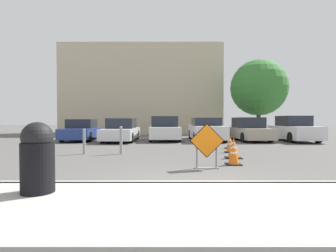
{
  "coord_description": "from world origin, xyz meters",
  "views": [
    {
      "loc": [
        -0.42,
        -5.08,
        1.36
      ],
      "look_at": [
        -0.4,
        11.56,
        0.94
      ],
      "focal_mm": 28.0,
      "sensor_mm": 36.0,
      "label": 1
    }
  ],
  "objects_px": {
    "traffic_cone_second": "(233,148)",
    "traffic_cone_fourth": "(230,142)",
    "bollard_second": "(84,141)",
    "traffic_cone_third": "(230,144)",
    "traffic_cone_nearest": "(233,153)",
    "trash_bin": "(37,157)",
    "road_closed_sign": "(207,145)",
    "parked_car_nearest": "(81,131)",
    "parked_car_fifth": "(248,130)",
    "parked_car_sixth": "(293,130)",
    "bollard_nearest": "(121,139)",
    "parked_car_third": "(164,129)",
    "parked_car_second": "(121,131)",
    "parked_car_fourth": "(206,130)"
  },
  "relations": [
    {
      "from": "parked_car_fifth",
      "to": "traffic_cone_second",
      "type": "bearing_deg",
      "value": 65.83
    },
    {
      "from": "road_closed_sign",
      "to": "traffic_cone_third",
      "type": "xyz_separation_m",
      "value": [
        1.48,
        3.53,
        -0.32
      ]
    },
    {
      "from": "traffic_cone_third",
      "to": "bollard_second",
      "type": "bearing_deg",
      "value": -175.19
    },
    {
      "from": "bollard_second",
      "to": "trash_bin",
      "type": "bearing_deg",
      "value": -79.26
    },
    {
      "from": "parked_car_second",
      "to": "parked_car_fifth",
      "type": "xyz_separation_m",
      "value": [
        8.08,
        0.32,
        0.02
      ]
    },
    {
      "from": "parked_car_fourth",
      "to": "parked_car_sixth",
      "type": "xyz_separation_m",
      "value": [
        5.39,
        -0.63,
        0.03
      ]
    },
    {
      "from": "bollard_nearest",
      "to": "parked_car_third",
      "type": "bearing_deg",
      "value": 76.67
    },
    {
      "from": "parked_car_third",
      "to": "bollard_nearest",
      "type": "height_order",
      "value": "parked_car_third"
    },
    {
      "from": "parked_car_sixth",
      "to": "bollard_second",
      "type": "relative_size",
      "value": 4.15
    },
    {
      "from": "parked_car_second",
      "to": "parked_car_third",
      "type": "relative_size",
      "value": 1.09
    },
    {
      "from": "bollard_nearest",
      "to": "bollard_second",
      "type": "height_order",
      "value": "bollard_nearest"
    },
    {
      "from": "traffic_cone_second",
      "to": "parked_car_nearest",
      "type": "relative_size",
      "value": 0.16
    },
    {
      "from": "parked_car_fifth",
      "to": "traffic_cone_fourth",
      "type": "bearing_deg",
      "value": 60.07
    },
    {
      "from": "traffic_cone_second",
      "to": "parked_car_fourth",
      "type": "xyz_separation_m",
      "value": [
        0.17,
        7.82,
        0.34
      ]
    },
    {
      "from": "parked_car_nearest",
      "to": "bollard_nearest",
      "type": "height_order",
      "value": "parked_car_nearest"
    },
    {
      "from": "bollard_second",
      "to": "road_closed_sign",
      "type": "bearing_deg",
      "value": -34.94
    },
    {
      "from": "parked_car_second",
      "to": "bollard_second",
      "type": "relative_size",
      "value": 4.71
    },
    {
      "from": "parked_car_fourth",
      "to": "bollard_second",
      "type": "bearing_deg",
      "value": 48.63
    },
    {
      "from": "bollard_second",
      "to": "traffic_cone_third",
      "type": "bearing_deg",
      "value": 4.81
    },
    {
      "from": "bollard_second",
      "to": "traffic_cone_second",
      "type": "bearing_deg",
      "value": -10.93
    },
    {
      "from": "traffic_cone_third",
      "to": "parked_car_sixth",
      "type": "distance_m",
      "value": 7.74
    },
    {
      "from": "traffic_cone_fourth",
      "to": "bollard_second",
      "type": "relative_size",
      "value": 0.62
    },
    {
      "from": "road_closed_sign",
      "to": "bollard_nearest",
      "type": "relative_size",
      "value": 1.15
    },
    {
      "from": "bollard_second",
      "to": "parked_car_nearest",
      "type": "bearing_deg",
      "value": 109.0
    },
    {
      "from": "parked_car_third",
      "to": "bollard_nearest",
      "type": "distance_m",
      "value": 6.99
    },
    {
      "from": "parked_car_nearest",
      "to": "bollard_second",
      "type": "height_order",
      "value": "parked_car_nearest"
    },
    {
      "from": "parked_car_nearest",
      "to": "parked_car_fifth",
      "type": "bearing_deg",
      "value": 175.11
    },
    {
      "from": "parked_car_second",
      "to": "trash_bin",
      "type": "xyz_separation_m",
      "value": [
        0.75,
        -12.1,
        0.08
      ]
    },
    {
      "from": "parked_car_fifth",
      "to": "bollard_nearest",
      "type": "height_order",
      "value": "parked_car_fifth"
    },
    {
      "from": "parked_car_second",
      "to": "bollard_nearest",
      "type": "xyz_separation_m",
      "value": [
        1.08,
        -6.21,
        -0.08
      ]
    },
    {
      "from": "road_closed_sign",
      "to": "traffic_cone_nearest",
      "type": "height_order",
      "value": "road_closed_sign"
    },
    {
      "from": "bollard_second",
      "to": "parked_car_fifth",
      "type": "bearing_deg",
      "value": 37.73
    },
    {
      "from": "traffic_cone_fourth",
      "to": "bollard_nearest",
      "type": "xyz_separation_m",
      "value": [
        -4.73,
        -1.96,
        0.27
      ]
    },
    {
      "from": "traffic_cone_nearest",
      "to": "trash_bin",
      "type": "xyz_separation_m",
      "value": [
        -4.14,
        -3.48,
        0.39
      ]
    },
    {
      "from": "traffic_cone_third",
      "to": "parked_car_nearest",
      "type": "height_order",
      "value": "parked_car_nearest"
    },
    {
      "from": "traffic_cone_third",
      "to": "trash_bin",
      "type": "xyz_separation_m",
      "value": [
        -4.72,
        -6.38,
        0.4
      ]
    },
    {
      "from": "road_closed_sign",
      "to": "traffic_cone_fourth",
      "type": "bearing_deg",
      "value": 69.95
    },
    {
      "from": "traffic_cone_nearest",
      "to": "bollard_nearest",
      "type": "relative_size",
      "value": 0.66
    },
    {
      "from": "parked_car_sixth",
      "to": "trash_bin",
      "type": "relative_size",
      "value": 3.52
    },
    {
      "from": "parked_car_sixth",
      "to": "bollard_nearest",
      "type": "bearing_deg",
      "value": 31.82
    },
    {
      "from": "traffic_cone_second",
      "to": "bollard_second",
      "type": "height_order",
      "value": "bollard_second"
    },
    {
      "from": "parked_car_fifth",
      "to": "parked_car_sixth",
      "type": "relative_size",
      "value": 1.08
    },
    {
      "from": "traffic_cone_second",
      "to": "traffic_cone_fourth",
      "type": "bearing_deg",
      "value": 78.9
    },
    {
      "from": "bollard_nearest",
      "to": "parked_car_second",
      "type": "bearing_deg",
      "value": 99.89
    },
    {
      "from": "traffic_cone_fourth",
      "to": "parked_car_fifth",
      "type": "distance_m",
      "value": 5.12
    },
    {
      "from": "traffic_cone_third",
      "to": "parked_car_sixth",
      "type": "height_order",
      "value": "parked_car_sixth"
    },
    {
      "from": "traffic_cone_second",
      "to": "parked_car_fifth",
      "type": "bearing_deg",
      "value": 69.39
    },
    {
      "from": "road_closed_sign",
      "to": "parked_car_sixth",
      "type": "relative_size",
      "value": 0.3
    },
    {
      "from": "trash_bin",
      "to": "bollard_second",
      "type": "relative_size",
      "value": 1.18
    },
    {
      "from": "traffic_cone_fourth",
      "to": "parked_car_third",
      "type": "bearing_deg",
      "value": 122.85
    }
  ]
}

